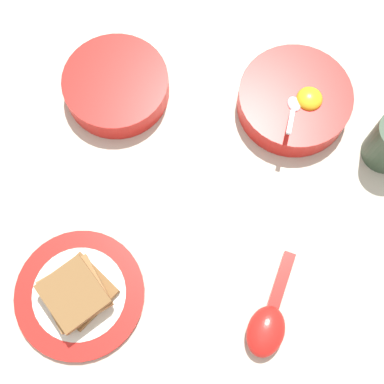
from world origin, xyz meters
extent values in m
plane|color=beige|center=(0.00, 0.00, 0.00)|extent=(3.00, 3.00, 0.00)
cylinder|color=red|center=(0.09, -0.15, 0.02)|extent=(0.18, 0.18, 0.04)
cylinder|color=white|center=(0.09, -0.15, 0.03)|extent=(0.14, 0.14, 0.02)
ellipsoid|color=yellow|center=(0.07, -0.16, 0.04)|extent=(0.04, 0.04, 0.02)
cylinder|color=black|center=(0.07, -0.16, 0.04)|extent=(0.04, 0.04, 0.00)
ellipsoid|color=silver|center=(0.07, -0.14, 0.04)|extent=(0.03, 0.02, 0.01)
cube|color=silver|center=(0.04, -0.11, 0.06)|extent=(0.05, 0.03, 0.03)
cylinder|color=red|center=(-0.11, 0.25, 0.01)|extent=(0.19, 0.19, 0.01)
cylinder|color=white|center=(-0.11, 0.25, 0.01)|extent=(0.13, 0.13, 0.00)
cube|color=brown|center=(-0.11, 0.24, 0.02)|extent=(0.11, 0.11, 0.01)
cube|color=#9E7042|center=(-0.11, 0.25, 0.03)|extent=(0.10, 0.10, 0.01)
cube|color=brown|center=(-0.11, 0.25, 0.04)|extent=(0.10, 0.10, 0.01)
ellipsoid|color=red|center=(-0.23, 0.01, 0.02)|extent=(0.09, 0.08, 0.03)
cube|color=red|center=(-0.18, -0.03, 0.01)|extent=(0.08, 0.07, 0.01)
cylinder|color=red|center=(0.19, 0.11, 0.02)|extent=(0.17, 0.17, 0.04)
cylinder|color=white|center=(0.19, 0.11, 0.03)|extent=(0.14, 0.14, 0.01)
camera|label=1|loc=(-0.25, 0.12, 0.77)|focal=50.00mm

